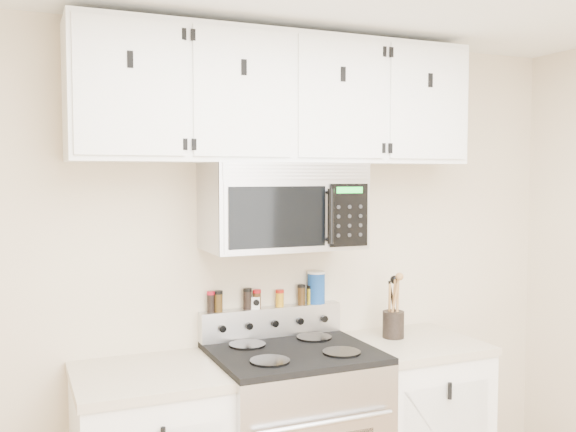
% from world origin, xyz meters
% --- Properties ---
extents(back_wall, '(3.50, 0.01, 2.50)m').
position_xyz_m(back_wall, '(0.00, 1.75, 1.25)').
color(back_wall, '#C3AF92').
rests_on(back_wall, floor).
extents(base_cabinet_right, '(0.64, 0.62, 0.92)m').
position_xyz_m(base_cabinet_right, '(0.69, 1.45, 0.46)').
color(base_cabinet_right, white).
rests_on(base_cabinet_right, floor).
extents(microwave, '(0.76, 0.44, 0.42)m').
position_xyz_m(microwave, '(0.00, 1.55, 1.63)').
color(microwave, '#9E9EA3').
rests_on(microwave, back_wall).
extents(upper_cabinets, '(2.00, 0.35, 0.62)m').
position_xyz_m(upper_cabinets, '(-0.00, 1.58, 2.15)').
color(upper_cabinets, white).
rests_on(upper_cabinets, back_wall).
extents(utensil_crock, '(0.11, 0.11, 0.33)m').
position_xyz_m(utensil_crock, '(0.62, 1.53, 1.00)').
color(utensil_crock, black).
rests_on(utensil_crock, base_cabinet_right).
extents(kitchen_timer, '(0.07, 0.06, 0.06)m').
position_xyz_m(kitchen_timer, '(-0.09, 1.71, 1.13)').
color(kitchen_timer, white).
rests_on(kitchen_timer, range).
extents(salt_canister, '(0.09, 0.09, 0.17)m').
position_xyz_m(salt_canister, '(0.26, 1.71, 1.19)').
color(salt_canister, '#154494').
rests_on(salt_canister, range).
extents(spice_jar_0, '(0.04, 0.04, 0.11)m').
position_xyz_m(spice_jar_0, '(-0.32, 1.71, 1.15)').
color(spice_jar_0, black).
rests_on(spice_jar_0, range).
extents(spice_jar_1, '(0.04, 0.04, 0.11)m').
position_xyz_m(spice_jar_1, '(-0.28, 1.71, 1.15)').
color(spice_jar_1, '#412C0F').
rests_on(spice_jar_1, range).
extents(spice_jar_2, '(0.04, 0.04, 0.11)m').
position_xyz_m(spice_jar_2, '(-0.13, 1.71, 1.15)').
color(spice_jar_2, black).
rests_on(spice_jar_2, range).
extents(spice_jar_3, '(0.04, 0.04, 0.10)m').
position_xyz_m(spice_jar_3, '(-0.08, 1.71, 1.15)').
color(spice_jar_3, '#40250F').
rests_on(spice_jar_3, range).
extents(spice_jar_4, '(0.04, 0.04, 0.09)m').
position_xyz_m(spice_jar_4, '(0.05, 1.71, 1.14)').
color(spice_jar_4, '#C28916').
rests_on(spice_jar_4, range).
extents(spice_jar_5, '(0.04, 0.04, 0.11)m').
position_xyz_m(spice_jar_5, '(0.17, 1.71, 1.15)').
color(spice_jar_5, '#3C250E').
rests_on(spice_jar_5, range).
extents(spice_jar_6, '(0.04, 0.04, 0.10)m').
position_xyz_m(spice_jar_6, '(0.22, 1.71, 1.15)').
color(spice_jar_6, gold).
rests_on(spice_jar_6, range).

